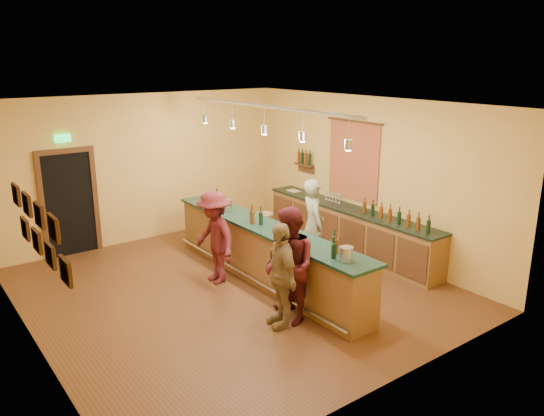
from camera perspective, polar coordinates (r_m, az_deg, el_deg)
floor at (r=9.43m, az=-4.11°, el=-8.72°), size 7.00×7.00×0.00m
ceiling at (r=8.61m, az=-4.53°, el=11.04°), size 6.50×7.00×0.02m
wall_back at (r=11.92m, az=-13.40°, el=4.23°), size 6.50×0.02×3.20m
wall_front at (r=6.36m, az=12.98°, el=-5.96°), size 6.50×0.02×3.20m
wall_left at (r=7.74m, az=-25.09°, el=-3.12°), size 0.02×7.00×3.20m
wall_right at (r=10.92m, az=10.26°, el=3.36°), size 0.02×7.00×3.20m
doorway at (r=11.46m, az=-20.99°, el=0.70°), size 1.15×0.09×2.48m
tapestry at (r=11.13m, az=8.75°, el=4.98°), size 0.03×1.40×1.60m
bottle_shelf at (r=12.20m, az=3.51°, el=5.21°), size 0.17×0.55×0.54m
picture_grid at (r=6.94m, az=-23.79°, el=-2.01°), size 0.06×2.20×0.70m
back_counter at (r=11.13m, az=8.31°, el=-2.25°), size 0.60×4.55×1.27m
tasting_bar at (r=9.55m, az=-0.76°, el=-4.42°), size 0.73×5.10×1.38m
pendant_track at (r=9.01m, az=-0.82°, el=9.91°), size 0.11×4.60×0.50m
bartender at (r=9.98m, az=4.43°, el=-1.86°), size 0.62×0.75×1.78m
customer_a at (r=8.03m, az=1.92°, el=-6.22°), size 0.87×1.01×1.80m
customer_b at (r=7.93m, az=0.94°, el=-7.20°), size 0.63×1.02×1.62m
customer_c at (r=9.48m, az=-6.20°, el=-3.16°), size 0.64×1.10×1.68m
bar_stool at (r=11.21m, az=-0.84°, el=-1.27°), size 0.37×0.37×0.76m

